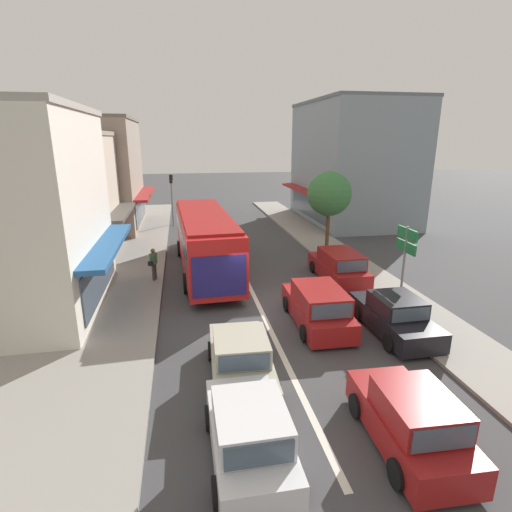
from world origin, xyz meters
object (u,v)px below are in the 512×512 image
object	(u,v)px
wagon_behind_bus_mid	(318,307)
sedan_behind_bus_near	(241,360)
hatchback_adjacent_lane_lead	(411,421)
hatchback_adjacent_lane_trail	(249,434)
directional_road_sign	(406,248)
street_tree_right	(329,194)
city_bus	(205,238)
traffic_light_downstreet	(172,191)
pedestrian_with_handbag_near	(153,262)
parked_sedan_kerb_front	(394,316)
parked_wagon_kerb_second	(339,266)

from	to	relation	value
wagon_behind_bus_mid	sedan_behind_bus_near	bearing A→B (deg)	-137.75
hatchback_adjacent_lane_lead	hatchback_adjacent_lane_trail	bearing A→B (deg)	175.97
hatchback_adjacent_lane_trail	directional_road_sign	bearing A→B (deg)	42.50
wagon_behind_bus_mid	street_tree_right	size ratio (longest dim) A/B	0.90
city_bus	hatchback_adjacent_lane_trail	xyz separation A→B (m)	(0.08, -13.60, -1.17)
sedan_behind_bus_near	street_tree_right	distance (m)	15.40
traffic_light_downstreet	street_tree_right	distance (m)	14.00
city_bus	sedan_behind_bus_near	distance (m)	10.53
wagon_behind_bus_mid	hatchback_adjacent_lane_lead	size ratio (longest dim) A/B	1.21
city_bus	pedestrian_with_handbag_near	distance (m)	3.06
parked_sedan_kerb_front	hatchback_adjacent_lane_lead	bearing A→B (deg)	-115.60
hatchback_adjacent_lane_trail	directional_road_sign	distance (m)	10.61
sedan_behind_bus_near	parked_wagon_kerb_second	world-z (taller)	parked_wagon_kerb_second
sedan_behind_bus_near	parked_sedan_kerb_front	world-z (taller)	same
city_bus	wagon_behind_bus_mid	size ratio (longest dim) A/B	2.41
hatchback_adjacent_lane_trail	sedan_behind_bus_near	bearing A→B (deg)	84.92
wagon_behind_bus_mid	pedestrian_with_handbag_near	world-z (taller)	pedestrian_with_handbag_near
hatchback_adjacent_lane_trail	wagon_behind_bus_mid	xyz separation A→B (m)	(3.76, 6.30, 0.04)
directional_road_sign	pedestrian_with_handbag_near	distance (m)	11.81
traffic_light_downstreet	pedestrian_with_handbag_near	bearing A→B (deg)	-93.17
hatchback_adjacent_lane_trail	parked_sedan_kerb_front	size ratio (longest dim) A/B	0.88
traffic_light_downstreet	street_tree_right	xyz separation A→B (m)	(9.78, -9.98, 0.83)
sedan_behind_bus_near	hatchback_adjacent_lane_lead	bearing A→B (deg)	-44.41
wagon_behind_bus_mid	pedestrian_with_handbag_near	size ratio (longest dim) A/B	2.79
wagon_behind_bus_mid	hatchback_adjacent_lane_trail	bearing A→B (deg)	-120.82
hatchback_adjacent_lane_trail	pedestrian_with_handbag_near	world-z (taller)	pedestrian_with_handbag_near
hatchback_adjacent_lane_trail	street_tree_right	world-z (taller)	street_tree_right
parked_sedan_kerb_front	street_tree_right	world-z (taller)	street_tree_right
hatchback_adjacent_lane_trail	parked_wagon_kerb_second	size ratio (longest dim) A/B	0.82
city_bus	street_tree_right	size ratio (longest dim) A/B	2.16
hatchback_adjacent_lane_trail	pedestrian_with_handbag_near	distance (m)	12.63
parked_sedan_kerb_front	street_tree_right	bearing A→B (deg)	82.47
hatchback_adjacent_lane_trail	hatchback_adjacent_lane_lead	xyz separation A→B (m)	(3.75, -0.26, 0.00)
traffic_light_downstreet	directional_road_sign	xyz separation A→B (m)	(9.66, -19.17, -0.15)
hatchback_adjacent_lane_trail	city_bus	bearing A→B (deg)	90.35
city_bus	sedan_behind_bus_near	size ratio (longest dim) A/B	2.56
traffic_light_downstreet	directional_road_sign	size ratio (longest dim) A/B	1.17
parked_wagon_kerb_second	hatchback_adjacent_lane_lead	bearing A→B (deg)	-103.68
parked_sedan_kerb_front	wagon_behind_bus_mid	bearing A→B (deg)	155.40
hatchback_adjacent_lane_lead	sedan_behind_bus_near	size ratio (longest dim) A/B	0.88
traffic_light_downstreet	pedestrian_with_handbag_near	xyz separation A→B (m)	(-0.77, -13.88, -1.79)
sedan_behind_bus_near	parked_sedan_kerb_front	size ratio (longest dim) A/B	1.01
parked_wagon_kerb_second	city_bus	bearing A→B (deg)	157.89
hatchback_adjacent_lane_trail	wagon_behind_bus_mid	world-z (taller)	wagon_behind_bus_mid
hatchback_adjacent_lane_lead	traffic_light_downstreet	xyz separation A→B (m)	(-5.73, 26.47, 2.15)
hatchback_adjacent_lane_trail	traffic_light_downstreet	bearing A→B (deg)	94.32
directional_road_sign	wagon_behind_bus_mid	bearing A→B (deg)	-169.28
directional_road_sign	pedestrian_with_handbag_near	xyz separation A→B (m)	(-10.43, 5.28, -1.64)
directional_road_sign	city_bus	bearing A→B (deg)	139.83
hatchback_adjacent_lane_lead	directional_road_sign	xyz separation A→B (m)	(3.93, 7.30, 1.99)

